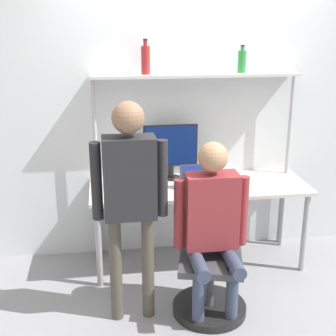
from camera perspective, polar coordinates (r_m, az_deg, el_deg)
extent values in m
plane|color=gray|center=(4.11, 4.63, -13.70)|extent=(12.00, 12.00, 0.00)
cube|color=silver|center=(4.27, 2.97, 7.14)|extent=(8.00, 0.06, 2.70)
cube|color=beige|center=(4.09, 3.81, -2.25)|extent=(1.89, 0.67, 0.03)
cylinder|color=#A5A5AA|center=(3.91, -8.44, -9.44)|extent=(0.05, 0.05, 0.72)
cylinder|color=#A5A5AA|center=(4.27, 16.31, -7.60)|extent=(0.05, 0.05, 0.72)
cylinder|color=#A5A5AA|center=(4.41, -8.46, -6.18)|extent=(0.05, 0.05, 0.72)
cylinder|color=#A5A5AA|center=(4.72, 13.64, -4.82)|extent=(0.05, 0.05, 0.72)
cube|color=silver|center=(4.07, 3.47, 11.26)|extent=(1.80, 0.23, 0.02)
cylinder|color=#B2B2B7|center=(4.17, -8.66, -0.48)|extent=(0.04, 0.04, 1.69)
cylinder|color=#B2B2B7|center=(4.50, 14.30, 0.54)|extent=(0.04, 0.04, 1.69)
cylinder|color=black|center=(4.24, 0.32, -1.17)|extent=(0.17, 0.17, 0.01)
cylinder|color=black|center=(4.22, 0.32, -0.34)|extent=(0.06, 0.06, 0.12)
cube|color=black|center=(4.16, 0.31, 2.76)|extent=(0.48, 0.01, 0.38)
cube|color=navy|center=(4.15, 0.33, 2.74)|extent=(0.46, 0.02, 0.35)
cube|color=#333338|center=(3.94, 3.85, -2.76)|extent=(0.31, 0.21, 0.01)
cube|color=black|center=(3.92, 3.90, -2.76)|extent=(0.26, 0.12, 0.00)
cube|color=#333338|center=(3.96, 3.69, -1.04)|extent=(0.31, 0.10, 0.20)
cube|color=navy|center=(3.96, 3.70, -1.10)|extent=(0.27, 0.08, 0.17)
cube|color=#264C8C|center=(3.97, 7.09, -2.70)|extent=(0.07, 0.15, 0.01)
cube|color=black|center=(3.97, 7.09, -2.62)|extent=(0.06, 0.13, 0.00)
cylinder|color=black|center=(3.75, 5.05, -16.61)|extent=(0.56, 0.56, 0.06)
cylinder|color=#4C4C51|center=(3.64, 5.13, -13.97)|extent=(0.06, 0.06, 0.35)
cube|color=#3F3F44|center=(3.54, 5.23, -11.25)|extent=(0.55, 0.55, 0.05)
cube|color=#3F3F44|center=(3.61, 5.35, -6.16)|extent=(0.41, 0.13, 0.45)
cylinder|color=#38425B|center=(3.48, 3.73, -15.69)|extent=(0.09, 0.09, 0.46)
cylinder|color=#38425B|center=(3.53, 7.80, -15.27)|extent=(0.09, 0.09, 0.46)
cylinder|color=#38425B|center=(3.36, 3.72, -11.54)|extent=(0.10, 0.38, 0.10)
cylinder|color=#38425B|center=(3.41, 7.86, -11.16)|extent=(0.10, 0.38, 0.10)
cube|color=maroon|center=(3.39, 5.30, -5.20)|extent=(0.38, 0.20, 0.56)
cylinder|color=maroon|center=(3.35, 1.36, -5.70)|extent=(0.08, 0.08, 0.53)
cylinder|color=maroon|center=(3.45, 9.10, -5.19)|extent=(0.08, 0.08, 0.53)
sphere|color=tan|center=(3.25, 5.50, 1.35)|extent=(0.21, 0.21, 0.21)
cylinder|color=#4C473D|center=(3.49, -6.38, -12.14)|extent=(0.09, 0.09, 0.81)
cylinder|color=#4C473D|center=(3.50, -2.45, -11.93)|extent=(0.09, 0.09, 0.81)
cube|color=#262628|center=(3.20, -4.71, -1.20)|extent=(0.36, 0.20, 0.58)
cylinder|color=#262628|center=(3.21, -8.73, -1.64)|extent=(0.08, 0.08, 0.55)
cylinder|color=#262628|center=(3.23, -0.70, -1.28)|extent=(0.08, 0.08, 0.55)
sphere|color=#8C664C|center=(3.09, -4.90, 6.15)|extent=(0.22, 0.22, 0.22)
cylinder|color=#2D8C3F|center=(4.16, 9.01, 12.68)|extent=(0.07, 0.07, 0.18)
cylinder|color=#2D8C3F|center=(4.15, 9.08, 14.18)|extent=(0.03, 0.03, 0.03)
cylinder|color=black|center=(4.15, 9.10, 14.50)|extent=(0.04, 0.04, 0.01)
cylinder|color=maroon|center=(4.00, -2.75, 12.99)|extent=(0.07, 0.07, 0.23)
cylinder|color=maroon|center=(3.99, -2.78, 14.95)|extent=(0.03, 0.03, 0.04)
cylinder|color=black|center=(3.98, -2.79, 15.36)|extent=(0.04, 0.04, 0.01)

